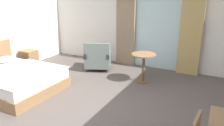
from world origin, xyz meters
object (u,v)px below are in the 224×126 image
at_px(armchair_by_window, 98,59).
at_px(bed, 11,79).
at_px(nightstand, 29,59).
at_px(round_cafe_table, 144,62).

bearing_deg(armchair_by_window, bed, -116.47).
height_order(bed, nightstand, bed).
height_order(nightstand, round_cafe_table, round_cafe_table).
bearing_deg(armchair_by_window, nightstand, -155.90).
relative_size(armchair_by_window, round_cafe_table, 1.32).
distance_m(bed, armchair_by_window, 2.43).
distance_m(nightstand, round_cafe_table, 3.47).
relative_size(nightstand, armchair_by_window, 0.57).
xyz_separation_m(nightstand, round_cafe_table, (3.42, 0.56, 0.26)).
relative_size(bed, round_cafe_table, 2.94).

